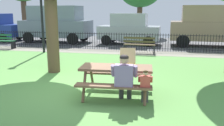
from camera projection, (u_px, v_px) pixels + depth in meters
ground at (91, 76)px, 8.12m from camera, size 28.00×10.98×0.02m
cobblestone_walkway at (117, 52)px, 12.70m from camera, size 28.00×1.40×0.01m
street_asphalt at (127, 42)px, 16.61m from camera, size 28.00×6.78×0.01m
picnic_table_foreground at (116, 73)px, 6.09m from camera, size 1.89×1.59×0.79m
pizza_box_open at (128, 63)px, 6.12m from camera, size 0.47×0.55×0.43m
adult_at_table at (124, 77)px, 5.56m from camera, size 0.62×0.61×1.19m
child_at_table at (145, 84)px, 5.50m from camera, size 0.34×0.33×0.85m
iron_fence_streetside at (119, 41)px, 13.26m from camera, size 21.14×0.03×0.96m
park_bench_left at (1, 41)px, 13.81m from camera, size 1.61×0.52×0.85m
park_bench_center at (139, 45)px, 12.24m from camera, size 1.61×0.51×0.85m
parked_car_left at (56, 23)px, 16.38m from camera, size 4.77×2.22×2.46m
parked_car_center at (129, 29)px, 15.45m from camera, size 3.98×1.99×1.98m
parked_car_right at (211, 25)px, 14.41m from camera, size 4.77×2.21×2.46m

